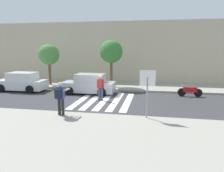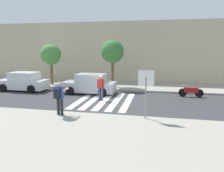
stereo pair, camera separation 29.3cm
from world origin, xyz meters
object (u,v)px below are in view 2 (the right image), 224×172
Objects in this scene: pedestrian_crossing at (101,86)px; parked_car_silver at (90,84)px; parked_car_white at (23,82)px; photographer_with_backpack at (59,95)px; motorcycle at (191,91)px; street_tree_west at (51,55)px; stop_sign at (146,84)px; street_tree_center at (113,52)px.

parked_car_silver is (-1.45, 2.10, -0.25)m from pedestrian_crossing.
photographer_with_backpack is at bearing -44.87° from parked_car_white.
motorcycle is (13.50, 0.30, -0.31)m from parked_car_white.
photographer_with_backpack is 6.18m from parked_car_silver.
motorcycle is 12.71m from street_tree_west.
pedestrian_crossing is 7.92m from street_tree_west.
photographer_with_backpack is 0.46× the size of street_tree_west.
street_tree_center is (-3.42, 8.53, 1.34)m from stop_sign.
parked_car_white is 13.51m from motorcycle.
parked_car_silver is 1.00× the size of street_tree_center.
parked_car_white is at bearing -115.41° from street_tree_west.
pedestrian_crossing is at bearing -87.78° from street_tree_center.
motorcycle is at bearing -21.05° from street_tree_center.
photographer_with_backpack is 4.21m from pedestrian_crossing.
street_tree_west is at bearing 64.59° from parked_car_white.
stop_sign reaches higher than motorcycle.
street_tree_center is (-0.19, 4.86, 2.23)m from pedestrian_crossing.
street_tree_west reaches higher than parked_car_silver.
parked_car_white is 3.65m from street_tree_west.
stop_sign is 0.58× the size of parked_car_white.
stop_sign is 0.58× the size of parked_car_silver.
motorcycle is (2.97, 6.07, -1.45)m from stop_sign.
stop_sign is 1.34× the size of motorcycle.
parked_car_silver is at bearing 124.51° from pedestrian_crossing.
parked_car_silver is at bearing -114.48° from street_tree_center.
photographer_with_backpack is (-4.34, -0.38, -0.69)m from stop_sign.
photographer_with_backpack reaches higher than parked_car_silver.
pedestrian_crossing is (-3.23, 3.67, -0.88)m from stop_sign.
photographer_with_backpack reaches higher than pedestrian_crossing.
stop_sign is at bearing -42.23° from street_tree_west.
street_tree_west is at bearing -178.85° from street_tree_center.
stop_sign is at bearing -50.99° from parked_car_silver.
parked_car_silver is 2.33× the size of motorcycle.
street_tree_center is at bearing 92.22° from pedestrian_crossing.
parked_car_white is at bearing -158.78° from street_tree_center.
motorcycle is 7.40m from street_tree_center.
motorcycle is at bearing 2.25° from parked_car_silver.
parked_car_white is (-6.18, 6.15, -0.44)m from photographer_with_backpack.
street_tree_west is at bearing 169.17° from motorcycle.
photographer_with_backpack is 9.19m from street_tree_center.
street_tree_center is at bearing 84.07° from photographer_with_backpack.
street_tree_center is at bearing 65.52° from parked_car_silver.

